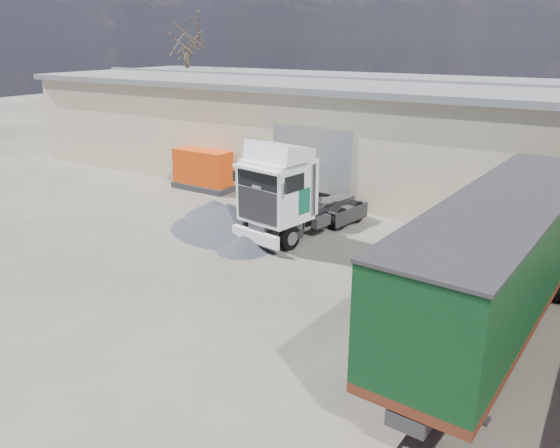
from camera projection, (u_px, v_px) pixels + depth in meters
The scene contains 8 objects.
ground at pixel (208, 296), 16.50m from camera, with size 120.00×120.00×0.00m, color #292721.
warehouse at pixel (301, 124), 31.48m from camera, with size 30.60×12.60×5.42m.
bare_tree at pixel (185, 30), 39.02m from camera, with size 4.00×4.00×9.60m.
tractor_unit at pixel (289, 196), 20.92m from camera, with size 3.14×6.06×3.88m.
box_trailer at pixel (504, 252), 13.66m from camera, with size 3.21×11.51×3.78m.
panel_van at pixel (286, 205), 22.43m from camera, with size 3.18×4.43×1.68m.
orange_skip at pixel (207, 171), 28.09m from camera, with size 3.33×2.14×2.05m.
gravel_heap at pixel (228, 217), 22.06m from camera, with size 6.42×6.32×1.12m.
Camera 1 is at (9.76, -11.48, 7.40)m, focal length 35.00 mm.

